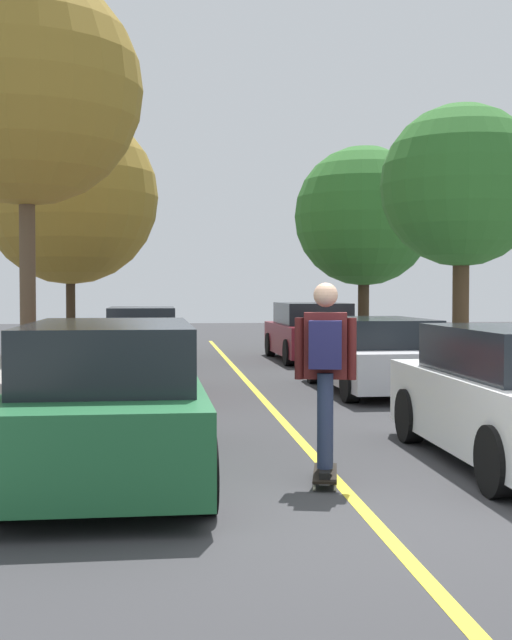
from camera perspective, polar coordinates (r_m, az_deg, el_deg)
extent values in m
plane|color=#353538|center=(7.14, 7.46, -12.77)|extent=(80.00, 80.00, 0.00)
cube|color=gold|center=(10.99, 2.50, -7.51)|extent=(0.12, 39.20, 0.01)
cube|color=#1E5B33|center=(8.59, -9.70, -6.50)|extent=(1.82, 4.64, 0.75)
cube|color=black|center=(8.47, -9.74, -2.13)|extent=(1.59, 3.04, 0.57)
cylinder|color=black|center=(7.06, -3.56, -10.27)|extent=(0.23, 0.64, 0.64)
cylinder|color=black|center=(10.22, -4.65, -6.44)|extent=(0.23, 0.64, 0.64)
cylinder|color=black|center=(10.28, -13.85, -6.44)|extent=(0.23, 0.64, 0.64)
cube|color=maroon|center=(14.66, -8.23, -3.16)|extent=(1.94, 4.11, 0.65)
cube|color=black|center=(14.86, -8.16, -0.97)|extent=(1.67, 2.54, 0.45)
cylinder|color=black|center=(13.32, -5.08, -4.46)|extent=(0.25, 0.65, 0.64)
cylinder|color=black|center=(13.46, -12.19, -4.43)|extent=(0.25, 0.65, 0.64)
cylinder|color=black|center=(15.95, -4.88, -3.39)|extent=(0.25, 0.65, 0.64)
cylinder|color=black|center=(16.07, -10.82, -3.38)|extent=(0.25, 0.65, 0.64)
cube|color=#B7B7BC|center=(20.68, -7.62, -1.49)|extent=(1.79, 4.10, 0.76)
cube|color=black|center=(20.67, -7.63, 0.20)|extent=(1.57, 2.48, 0.47)
cylinder|color=black|center=(19.36, -5.26, -2.43)|extent=(0.23, 0.64, 0.64)
cylinder|color=black|center=(19.39, -10.11, -2.45)|extent=(0.23, 0.64, 0.64)
cylinder|color=black|center=(22.04, -5.43, -1.89)|extent=(0.23, 0.64, 0.64)
cylinder|color=black|center=(22.06, -9.69, -1.91)|extent=(0.23, 0.64, 0.64)
cylinder|color=black|center=(10.42, 10.26, -6.30)|extent=(0.22, 0.64, 0.64)
cylinder|color=black|center=(7.87, 15.85, -9.06)|extent=(0.22, 0.64, 0.64)
cube|color=#B7B7BC|center=(15.48, 8.08, -2.88)|extent=(1.95, 4.33, 0.65)
cube|color=black|center=(15.50, 8.03, -0.77)|extent=(1.68, 2.78, 0.48)
cylinder|color=black|center=(16.69, 3.90, -3.15)|extent=(0.24, 0.65, 0.64)
cylinder|color=black|center=(17.11, 9.52, -3.04)|extent=(0.24, 0.65, 0.64)
cylinder|color=black|center=(13.90, 6.30, -4.19)|extent=(0.24, 0.65, 0.64)
cylinder|color=black|center=(14.40, 12.92, -4.01)|extent=(0.24, 0.65, 0.64)
cube|color=maroon|center=(22.09, 3.75, -1.26)|extent=(1.95, 4.48, 0.76)
cube|color=black|center=(22.08, 3.75, 0.43)|extent=(1.68, 2.61, 0.55)
cylinder|color=black|center=(23.46, 0.96, -1.65)|extent=(0.23, 0.64, 0.64)
cylinder|color=black|center=(23.77, 5.08, -1.61)|extent=(0.23, 0.64, 0.64)
cylinder|color=black|center=(20.46, 2.21, -2.19)|extent=(0.23, 0.64, 0.64)
cylinder|color=black|center=(20.82, 6.90, -2.13)|extent=(0.23, 0.64, 0.64)
cylinder|color=brown|center=(16.01, -14.99, 2.80)|extent=(0.29, 0.29, 3.84)
sphere|color=olive|center=(16.41, -15.11, 14.68)|extent=(4.19, 4.19, 4.19)
cylinder|color=#3D2D1E|center=(23.09, -12.26, 1.47)|extent=(0.24, 0.24, 2.95)
sphere|color=olive|center=(23.22, -12.31, 8.05)|extent=(4.63, 4.63, 4.63)
cylinder|color=#4C3823|center=(17.01, 13.50, 1.11)|extent=(0.32, 0.32, 2.85)
sphere|color=#2D6B28|center=(17.13, 13.56, 8.73)|extent=(3.13, 3.13, 3.13)
cylinder|color=#3D2D1E|center=(24.79, 7.19, 1.32)|extent=(0.32, 0.32, 2.77)
sphere|color=#2D6B28|center=(24.88, 7.21, 6.90)|extent=(4.00, 4.00, 4.00)
cylinder|color=#B2140F|center=(12.25, -15.71, -4.65)|extent=(0.20, 0.20, 0.55)
sphere|color=#B2140F|center=(12.22, -15.73, -3.09)|extent=(0.18, 0.18, 0.18)
cube|color=black|center=(8.21, 4.64, -10.14)|extent=(0.38, 0.87, 0.02)
cylinder|color=beige|center=(8.56, 4.02, -10.08)|extent=(0.04, 0.06, 0.06)
cylinder|color=beige|center=(8.56, 5.31, -10.09)|extent=(0.04, 0.06, 0.06)
cylinder|color=beige|center=(7.90, 3.90, -11.11)|extent=(0.04, 0.06, 0.06)
cylinder|color=beige|center=(7.89, 5.30, -11.12)|extent=(0.04, 0.06, 0.06)
cube|color=#99999E|center=(8.55, 4.67, -9.82)|extent=(0.11, 0.06, 0.02)
cube|color=#99999E|center=(7.89, 4.60, -10.84)|extent=(0.11, 0.06, 0.02)
cube|color=black|center=(8.42, 4.66, -9.55)|extent=(0.15, 0.27, 0.06)
cube|color=black|center=(7.99, 4.62, -10.18)|extent=(0.15, 0.27, 0.06)
cylinder|color=#283351|center=(8.24, 4.66, -6.46)|extent=(0.18, 0.18, 0.89)
cylinder|color=#283351|center=(8.00, 4.63, -6.72)|extent=(0.18, 0.18, 0.89)
cube|color=#511919|center=(8.05, 4.66, -1.70)|extent=(0.44, 0.30, 0.62)
sphere|color=tan|center=(8.03, 4.67, 1.68)|extent=(0.23, 0.23, 0.23)
cylinder|color=#511919|center=(8.05, 2.92, -1.91)|extent=(0.11, 0.11, 0.58)
cylinder|color=#511919|center=(8.05, 6.40, -1.92)|extent=(0.11, 0.11, 0.58)
cube|color=#1E1E4C|center=(7.84, 4.64, -1.65)|extent=(0.33, 0.24, 0.44)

